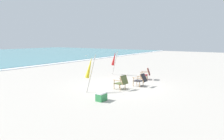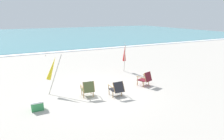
% 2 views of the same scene
% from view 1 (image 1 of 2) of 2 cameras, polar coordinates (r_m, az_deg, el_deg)
% --- Properties ---
extents(ground_plane, '(80.00, 80.00, 0.00)m').
position_cam_1_polar(ground_plane, '(12.14, 2.91, -4.62)').
color(ground_plane, '#B2AAA0').
extents(surf_band, '(80.00, 1.10, 0.06)m').
position_cam_1_polar(surf_band, '(21.48, -27.03, 0.30)').
color(surf_band, white).
rests_on(surf_band, ground).
extents(beach_chair_front_right, '(0.65, 0.74, 0.81)m').
position_cam_1_polar(beach_chair_front_right, '(11.28, 2.79, -3.40)').
color(beach_chair_front_right, '#515B33').
rests_on(beach_chair_front_right, ground).
extents(beach_chair_back_right, '(0.60, 0.76, 0.78)m').
position_cam_1_polar(beach_chair_back_right, '(12.10, 8.22, -2.70)').
color(beach_chair_back_right, '#28282D').
rests_on(beach_chair_back_right, ground).
extents(beach_chair_far_center, '(0.75, 0.81, 0.82)m').
position_cam_1_polar(beach_chair_far_center, '(14.24, 9.71, -1.00)').
color(beach_chair_far_center, maroon).
rests_on(beach_chair_far_center, ground).
extents(umbrella_furled_yellow, '(0.83, 0.24, 2.00)m').
position_cam_1_polar(umbrella_furled_yellow, '(10.69, -6.44, 0.64)').
color(umbrella_furled_yellow, '#B7B2A8').
rests_on(umbrella_furled_yellow, ground).
extents(umbrella_furled_red, '(0.46, 0.82, 2.00)m').
position_cam_1_polar(umbrella_furled_red, '(15.84, 0.62, 3.25)').
color(umbrella_furled_red, '#B7B2A8').
rests_on(umbrella_furled_red, ground).
extents(cooler_box, '(0.49, 0.35, 0.40)m').
position_cam_1_polar(cooler_box, '(9.25, -3.05, -7.56)').
color(cooler_box, '#338C4C').
rests_on(cooler_box, ground).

